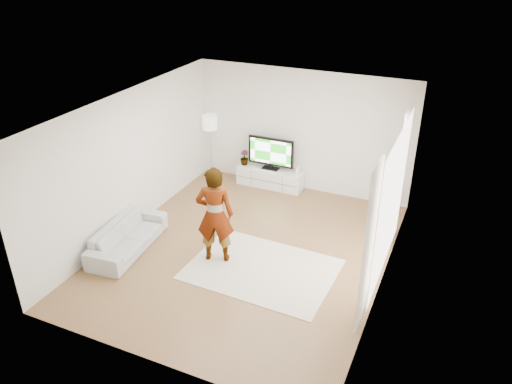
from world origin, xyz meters
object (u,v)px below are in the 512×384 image
at_px(media_console, 270,178).
at_px(rug, 262,269).
at_px(television, 271,152).
at_px(player, 215,215).
at_px(floor_lamp, 210,125).
at_px(sofa, 127,237).

bearing_deg(media_console, rug, -70.02).
relative_size(television, player, 0.60).
xyz_separation_m(television, floor_lamp, (-1.53, -0.09, 0.47)).
relative_size(media_console, television, 1.43).
height_order(rug, floor_lamp, floor_lamp).
distance_m(television, player, 3.22).
bearing_deg(sofa, media_console, -27.28).
xyz_separation_m(rug, floor_lamp, (-2.68, 3.10, 1.33)).
xyz_separation_m(rug, sofa, (-2.58, -0.41, 0.26)).
bearing_deg(rug, television, 109.82).
bearing_deg(television, rug, -70.18).
bearing_deg(sofa, rug, -86.37).
bearing_deg(rug, player, -178.60).
relative_size(rug, floor_lamp, 1.63).
distance_m(media_console, player, 3.27).
bearing_deg(rug, floor_lamp, 130.89).
bearing_deg(floor_lamp, media_console, 2.43).
relative_size(media_console, floor_lamp, 1.00).
bearing_deg(sofa, floor_lamp, -3.80).
distance_m(player, sofa, 1.85).
relative_size(sofa, floor_lamp, 1.18).
height_order(media_console, player, player).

